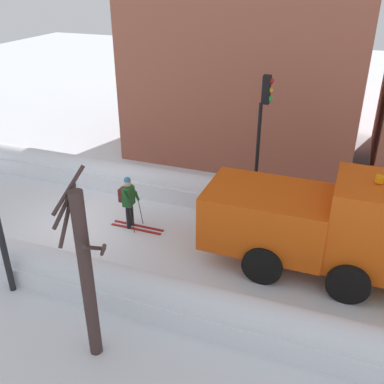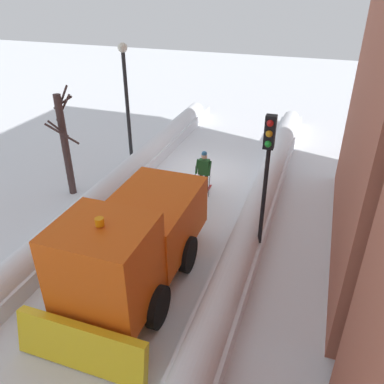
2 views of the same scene
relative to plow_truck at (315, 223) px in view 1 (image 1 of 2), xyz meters
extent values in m
cube|color=#DB510F|center=(0.00, -1.32, -0.08)|extent=(2.30, 3.40, 1.60)
cube|color=#DB510F|center=(0.00, 1.38, 0.27)|extent=(2.20, 2.00, 2.30)
cylinder|color=orange|center=(0.00, 1.38, 1.54)|extent=(0.20, 0.20, 0.18)
cylinder|color=black|center=(-1.15, 1.08, -0.93)|extent=(0.25, 1.10, 1.10)
cylinder|color=black|center=(1.15, 1.08, -0.93)|extent=(0.25, 1.10, 1.10)
cylinder|color=black|center=(-1.15, -1.12, -0.93)|extent=(0.25, 1.10, 1.10)
cylinder|color=black|center=(1.15, -1.12, -0.93)|extent=(0.25, 1.10, 1.10)
cylinder|color=black|center=(-0.27, -5.81, -1.07)|extent=(0.14, 0.14, 0.82)
cylinder|color=black|center=(-0.05, -5.81, -1.07)|extent=(0.14, 0.14, 0.82)
cube|color=#1E5123|center=(-0.16, -5.81, -0.35)|extent=(0.42, 0.26, 0.62)
cube|color=#591E19|center=(-0.16, -6.02, -0.32)|extent=(0.32, 0.16, 0.44)
sphere|color=tan|center=(-0.16, -5.81, 0.12)|extent=(0.24, 0.24, 0.24)
sphere|color=teal|center=(-0.16, -5.81, 0.22)|extent=(0.22, 0.22, 0.22)
cylinder|color=#1E5123|center=(-0.42, -5.71, -0.32)|extent=(0.09, 0.33, 0.56)
cylinder|color=#1E5123|center=(0.10, -5.71, -0.32)|extent=(0.09, 0.33, 0.56)
cube|color=maroon|center=(-0.27, -5.56, -1.46)|extent=(0.09, 1.80, 0.03)
cube|color=maroon|center=(-0.05, -5.56, -1.46)|extent=(0.09, 1.80, 0.03)
cylinder|color=#262628|center=(-0.46, -5.59, -0.88)|extent=(0.02, 0.19, 1.19)
cylinder|color=#262628|center=(0.14, -5.59, -0.88)|extent=(0.02, 0.19, 1.19)
cylinder|color=black|center=(-3.04, -2.34, 0.40)|extent=(0.12, 0.12, 3.76)
cube|color=black|center=(-3.04, -2.20, 2.73)|extent=(0.28, 0.24, 0.90)
sphere|color=red|center=(-3.04, -2.07, 3.01)|extent=(0.18, 0.18, 0.18)
sphere|color=gold|center=(-3.04, -2.07, 2.73)|extent=(0.18, 0.18, 0.18)
sphere|color=green|center=(-3.04, -2.07, 2.45)|extent=(0.18, 0.18, 0.18)
cylinder|color=#3E2D2B|center=(4.86, -4.02, 0.54)|extent=(0.28, 0.28, 4.03)
cylinder|color=#3E2D2B|center=(4.84, -3.76, 1.35)|extent=(0.79, 0.14, 0.60)
cylinder|color=#3E2D2B|center=(4.87, -4.27, 1.99)|extent=(0.78, 0.11, 1.08)
cylinder|color=#3E2D2B|center=(4.87, -4.30, 2.17)|extent=(0.86, 0.12, 0.58)
cylinder|color=#3E2D2B|center=(4.65, -3.70, 1.19)|extent=(0.92, 0.73, 0.98)
cylinder|color=#3E2D2B|center=(4.75, -4.26, 2.47)|extent=(0.73, 0.42, 0.87)
camera|label=1|loc=(10.84, 0.54, 6.22)|focal=41.40mm
camera|label=2|loc=(-4.25, 7.43, 6.27)|focal=36.34mm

